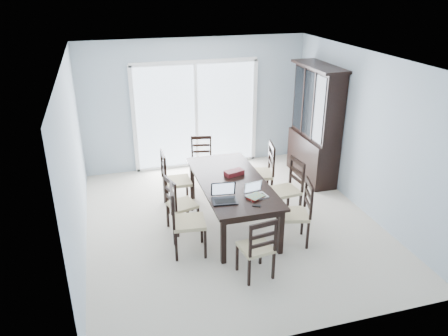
% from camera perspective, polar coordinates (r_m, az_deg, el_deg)
% --- Properties ---
extents(floor, '(5.00, 5.00, 0.00)m').
position_cam_1_polar(floor, '(7.09, 0.98, -7.12)').
color(floor, beige).
rests_on(floor, ground).
extents(ceiling, '(5.00, 5.00, 0.00)m').
position_cam_1_polar(ceiling, '(6.18, 1.15, 14.08)').
color(ceiling, white).
rests_on(ceiling, back_wall).
extents(back_wall, '(4.50, 0.02, 2.60)m').
position_cam_1_polar(back_wall, '(8.83, -3.73, 8.31)').
color(back_wall, '#9DAEBB').
rests_on(back_wall, floor).
extents(wall_left, '(0.02, 5.00, 2.60)m').
position_cam_1_polar(wall_left, '(6.29, -18.96, 0.58)').
color(wall_left, '#9DAEBB').
rests_on(wall_left, floor).
extents(wall_right, '(0.02, 5.00, 2.60)m').
position_cam_1_polar(wall_right, '(7.46, 17.87, 4.31)').
color(wall_right, '#9DAEBB').
rests_on(wall_right, floor).
extents(balcony, '(4.50, 2.00, 0.10)m').
position_cam_1_polar(balcony, '(10.18, -4.76, 2.38)').
color(balcony, gray).
rests_on(balcony, ground).
extents(railing, '(4.50, 0.06, 1.10)m').
position_cam_1_polar(railing, '(10.92, -5.93, 7.15)').
color(railing, '#99999E').
rests_on(railing, balcony).
extents(dining_table, '(1.00, 2.20, 0.75)m').
position_cam_1_polar(dining_table, '(6.77, 1.01, -2.22)').
color(dining_table, black).
rests_on(dining_table, floor).
extents(china_hutch, '(0.50, 1.38, 2.20)m').
position_cam_1_polar(china_hutch, '(8.43, 11.83, 5.49)').
color(china_hutch, black).
rests_on(china_hutch, floor).
extents(sliding_door, '(2.52, 0.05, 2.18)m').
position_cam_1_polar(sliding_door, '(8.86, -3.66, 6.94)').
color(sliding_door, silver).
rests_on(sliding_door, floor).
extents(chair_left_near, '(0.50, 0.49, 1.19)m').
position_cam_1_polar(chair_left_near, '(6.09, -5.62, -5.97)').
color(chair_left_near, black).
rests_on(chair_left_near, floor).
extents(chair_left_mid, '(0.49, 0.48, 1.04)m').
position_cam_1_polar(chair_left_mid, '(6.66, -6.20, -4.03)').
color(chair_left_mid, black).
rests_on(chair_left_mid, floor).
extents(chair_left_far, '(0.46, 0.44, 1.18)m').
position_cam_1_polar(chair_left_far, '(7.31, -6.96, -0.82)').
color(chair_left_far, black).
rests_on(chair_left_far, floor).
extents(chair_right_near, '(0.53, 0.52, 1.13)m').
position_cam_1_polar(chair_right_near, '(6.41, 9.93, -4.90)').
color(chair_right_near, black).
rests_on(chair_right_near, floor).
extents(chair_right_mid, '(0.48, 0.46, 1.12)m').
position_cam_1_polar(chair_right_mid, '(7.13, 8.68, -1.84)').
color(chair_right_mid, black).
rests_on(chair_right_mid, floor).
extents(chair_right_far, '(0.54, 0.53, 1.19)m').
position_cam_1_polar(chair_right_far, '(7.59, 5.33, 0.26)').
color(chair_right_far, black).
rests_on(chair_right_far, floor).
extents(chair_end_near, '(0.44, 0.45, 1.04)m').
position_cam_1_polar(chair_end_near, '(5.61, 4.60, -9.68)').
color(chair_end_near, black).
rests_on(chair_end_near, floor).
extents(chair_end_far, '(0.46, 0.47, 1.04)m').
position_cam_1_polar(chair_end_far, '(8.25, -2.95, 1.70)').
color(chair_end_far, black).
rests_on(chair_end_far, floor).
extents(laptop_dark, '(0.38, 0.29, 0.24)m').
position_cam_1_polar(laptop_dark, '(6.09, 0.11, -3.92)').
color(laptop_dark, black).
rests_on(laptop_dark, dining_table).
extents(laptop_silver, '(0.32, 0.25, 0.20)m').
position_cam_1_polar(laptop_silver, '(6.24, 4.33, -3.37)').
color(laptop_silver, '#BDBDBF').
rests_on(laptop_silver, dining_table).
extents(book_stack, '(0.28, 0.26, 0.04)m').
position_cam_1_polar(book_stack, '(6.21, 4.08, -3.79)').
color(book_stack, maroon).
rests_on(book_stack, dining_table).
extents(cell_phone, '(0.12, 0.11, 0.01)m').
position_cam_1_polar(cell_phone, '(6.01, 4.29, -4.93)').
color(cell_phone, black).
rests_on(cell_phone, dining_table).
extents(game_box, '(0.33, 0.23, 0.08)m').
position_cam_1_polar(game_box, '(6.91, 1.33, -0.62)').
color(game_box, '#430D10').
rests_on(game_box, dining_table).
extents(hot_tub, '(1.72, 1.54, 0.88)m').
position_cam_1_polar(hot_tub, '(9.73, -10.08, 4.15)').
color(hot_tub, brown).
rests_on(hot_tub, balcony).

